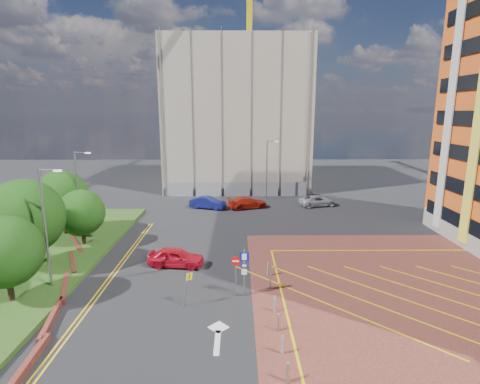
{
  "coord_description": "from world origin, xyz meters",
  "views": [
    {
      "loc": [
        0.07,
        -21.42,
        11.89
      ],
      "look_at": [
        0.24,
        2.67,
        6.6
      ],
      "focal_mm": 28.0,
      "sensor_mm": 36.0,
      "label": 1
    }
  ],
  "objects_px": {
    "tree_a": "(5,252)",
    "tree_b": "(25,217)",
    "lamp_left_far": "(79,191)",
    "lamp_left_near": "(46,224)",
    "car_silver_back": "(318,201)",
    "car_blue_back": "(208,203)",
    "tree_d": "(62,197)",
    "tree_c": "(81,212)",
    "lamp_back": "(267,168)",
    "car_red_left": "(176,257)",
    "sign_cluster": "(241,268)",
    "warning_sign": "(187,285)",
    "car_red_back": "(248,203)"
  },
  "relations": [
    {
      "from": "warning_sign",
      "to": "car_silver_back",
      "type": "distance_m",
      "value": 28.12
    },
    {
      "from": "tree_b",
      "to": "warning_sign",
      "type": "height_order",
      "value": "tree_b"
    },
    {
      "from": "car_blue_back",
      "to": "tree_a",
      "type": "bearing_deg",
      "value": 173.01
    },
    {
      "from": "car_blue_back",
      "to": "car_silver_back",
      "type": "distance_m",
      "value": 13.86
    },
    {
      "from": "tree_a",
      "to": "car_blue_back",
      "type": "xyz_separation_m",
      "value": [
        10.43,
        23.29,
        -2.78
      ]
    },
    {
      "from": "lamp_left_far",
      "to": "sign_cluster",
      "type": "height_order",
      "value": "lamp_left_far"
    },
    {
      "from": "tree_a",
      "to": "lamp_left_far",
      "type": "relative_size",
      "value": 0.68
    },
    {
      "from": "tree_b",
      "to": "car_red_back",
      "type": "xyz_separation_m",
      "value": [
        16.84,
        18.4,
        -3.52
      ]
    },
    {
      "from": "tree_c",
      "to": "lamp_back",
      "type": "height_order",
      "value": "lamp_back"
    },
    {
      "from": "sign_cluster",
      "to": "car_red_left",
      "type": "relative_size",
      "value": 0.74
    },
    {
      "from": "tree_d",
      "to": "lamp_left_far",
      "type": "bearing_deg",
      "value": -25.68
    },
    {
      "from": "lamp_left_near",
      "to": "sign_cluster",
      "type": "bearing_deg",
      "value": -4.56
    },
    {
      "from": "lamp_left_near",
      "to": "car_blue_back",
      "type": "relative_size",
      "value": 1.81
    },
    {
      "from": "tree_b",
      "to": "tree_c",
      "type": "distance_m",
      "value": 5.49
    },
    {
      "from": "tree_a",
      "to": "tree_b",
      "type": "bearing_deg",
      "value": 106.7
    },
    {
      "from": "tree_c",
      "to": "tree_d",
      "type": "distance_m",
      "value": 4.3
    },
    {
      "from": "tree_b",
      "to": "lamp_back",
      "type": "relative_size",
      "value": 0.84
    },
    {
      "from": "tree_c",
      "to": "lamp_left_near",
      "type": "bearing_deg",
      "value": -82.31
    },
    {
      "from": "tree_c",
      "to": "car_red_left",
      "type": "xyz_separation_m",
      "value": [
        8.79,
        -4.14,
        -2.46
      ]
    },
    {
      "from": "lamp_back",
      "to": "car_red_back",
      "type": "bearing_deg",
      "value": -120.79
    },
    {
      "from": "car_silver_back",
      "to": "car_blue_back",
      "type": "bearing_deg",
      "value": 80.31
    },
    {
      "from": "lamp_left_far",
      "to": "lamp_back",
      "type": "xyz_separation_m",
      "value": [
        18.5,
        16.0,
        -0.3
      ]
    },
    {
      "from": "tree_b",
      "to": "lamp_left_far",
      "type": "relative_size",
      "value": 0.84
    },
    {
      "from": "lamp_back",
      "to": "car_blue_back",
      "type": "relative_size",
      "value": 1.81
    },
    {
      "from": "lamp_left_near",
      "to": "warning_sign",
      "type": "distance_m",
      "value": 10.21
    },
    {
      "from": "warning_sign",
      "to": "lamp_back",
      "type": "bearing_deg",
      "value": 75.94
    },
    {
      "from": "tree_b",
      "to": "car_red_left",
      "type": "bearing_deg",
      "value": 4.55
    },
    {
      "from": "lamp_back",
      "to": "sign_cluster",
      "type": "xyz_separation_m",
      "value": [
        -3.78,
        -27.02,
        -2.41
      ]
    },
    {
      "from": "lamp_left_near",
      "to": "tree_c",
      "type": "bearing_deg",
      "value": 97.69
    },
    {
      "from": "sign_cluster",
      "to": "car_blue_back",
      "type": "height_order",
      "value": "sign_cluster"
    },
    {
      "from": "tree_b",
      "to": "tree_c",
      "type": "relative_size",
      "value": 1.38
    },
    {
      "from": "car_red_left",
      "to": "car_red_back",
      "type": "bearing_deg",
      "value": -12.16
    },
    {
      "from": "tree_d",
      "to": "car_red_left",
      "type": "bearing_deg",
      "value": -31.21
    },
    {
      "from": "tree_a",
      "to": "lamp_left_near",
      "type": "relative_size",
      "value": 0.68
    },
    {
      "from": "tree_b",
      "to": "car_blue_back",
      "type": "distance_m",
      "value": 22.12
    },
    {
      "from": "tree_d",
      "to": "warning_sign",
      "type": "xyz_separation_m",
      "value": [
        13.49,
        -13.3,
        -2.44
      ]
    },
    {
      "from": "tree_a",
      "to": "car_red_left",
      "type": "distance_m",
      "value": 11.32
    },
    {
      "from": "lamp_left_far",
      "to": "sign_cluster",
      "type": "bearing_deg",
      "value": -36.82
    },
    {
      "from": "lamp_left_far",
      "to": "car_silver_back",
      "type": "bearing_deg",
      "value": 26.85
    },
    {
      "from": "tree_a",
      "to": "car_red_left",
      "type": "bearing_deg",
      "value": 32.25
    },
    {
      "from": "car_red_back",
      "to": "car_silver_back",
      "type": "bearing_deg",
      "value": -101.66
    },
    {
      "from": "warning_sign",
      "to": "car_red_left",
      "type": "height_order",
      "value": "warning_sign"
    },
    {
      "from": "car_red_left",
      "to": "car_blue_back",
      "type": "relative_size",
      "value": 0.97
    },
    {
      "from": "tree_a",
      "to": "lamp_left_near",
      "type": "distance_m",
      "value": 2.8
    },
    {
      "from": "lamp_left_near",
      "to": "car_silver_back",
      "type": "xyz_separation_m",
      "value": [
        22.66,
        22.48,
        -4.0
      ]
    },
    {
      "from": "tree_d",
      "to": "car_blue_back",
      "type": "height_order",
      "value": "tree_d"
    },
    {
      "from": "sign_cluster",
      "to": "car_silver_back",
      "type": "relative_size",
      "value": 0.67
    },
    {
      "from": "tree_b",
      "to": "lamp_back",
      "type": "bearing_deg",
      "value": 49.59
    },
    {
      "from": "car_red_back",
      "to": "lamp_back",
      "type": "bearing_deg",
      "value": -49.41
    },
    {
      "from": "sign_cluster",
      "to": "warning_sign",
      "type": "distance_m",
      "value": 3.59
    }
  ]
}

